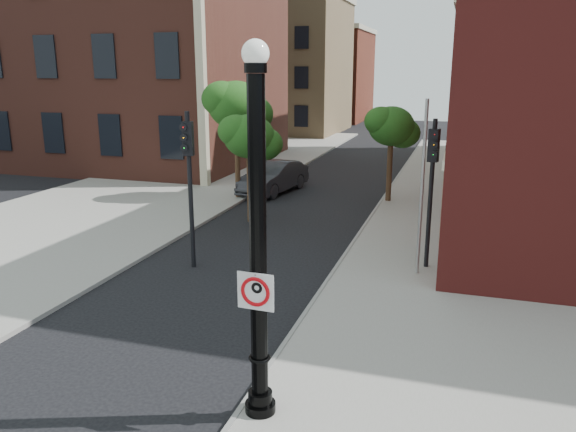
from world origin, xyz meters
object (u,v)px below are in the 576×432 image
(lamppost, at_px, (258,259))
(parked_car, at_px, (274,177))
(no_parking_sign, at_px, (256,291))
(traffic_signal_right, at_px, (432,170))
(traffic_signal_left, at_px, (189,164))

(lamppost, distance_m, parked_car, 18.55)
(no_parking_sign, bearing_deg, parked_car, 110.37)
(parked_car, distance_m, traffic_signal_right, 12.29)
(no_parking_sign, bearing_deg, lamppost, 95.36)
(parked_car, bearing_deg, lamppost, -61.92)
(parked_car, xyz_separation_m, traffic_signal_left, (1.13, -10.91, 2.40))
(no_parking_sign, xyz_separation_m, traffic_signal_right, (2.19, 8.57, 0.63))
(no_parking_sign, height_order, parked_car, no_parking_sign)
(lamppost, bearing_deg, no_parking_sign, -86.98)
(traffic_signal_left, bearing_deg, traffic_signal_right, 0.40)
(lamppost, bearing_deg, traffic_signal_left, 124.96)
(parked_car, height_order, traffic_signal_right, traffic_signal_right)
(parked_car, height_order, traffic_signal_left, traffic_signal_left)
(traffic_signal_right, bearing_deg, traffic_signal_left, -152.72)
(no_parking_sign, relative_size, traffic_signal_left, 0.13)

